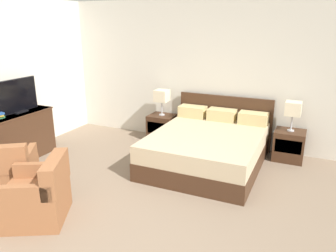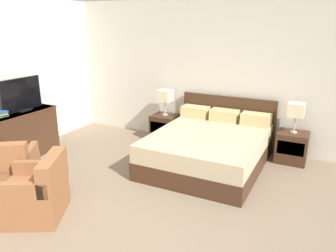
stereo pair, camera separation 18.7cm
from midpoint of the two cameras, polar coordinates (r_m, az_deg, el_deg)
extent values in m
plane|color=#84705B|center=(3.68, -11.23, -19.80)|extent=(10.47, 10.47, 0.00)
cube|color=silver|center=(6.14, 8.67, 8.95)|extent=(6.94, 0.06, 2.64)
cube|color=silver|center=(6.12, -25.48, 7.44)|extent=(0.06, 5.29, 2.64)
cube|color=#422819|center=(5.32, 7.82, -5.56)|extent=(1.66, 2.00, 0.28)
cube|color=#C6B28E|center=(5.22, 7.94, -2.81)|extent=(1.64, 1.98, 0.27)
cube|color=#422819|center=(6.13, 11.12, 0.73)|extent=(1.72, 0.05, 0.95)
cube|color=#D6BC7F|center=(6.07, 5.66, 2.49)|extent=(0.49, 0.28, 0.20)
cube|color=#D6BC7F|center=(5.90, 10.68, 1.83)|extent=(0.49, 0.28, 0.20)
cube|color=#D6BC7F|center=(5.78, 15.96, 1.12)|extent=(0.49, 0.28, 0.20)
cube|color=#422819|center=(6.41, 0.31, -0.27)|extent=(0.49, 0.43, 0.51)
cube|color=black|center=(6.21, -0.56, -0.36)|extent=(0.41, 0.01, 0.22)
cube|color=#422819|center=(5.81, 21.62, -3.45)|extent=(0.49, 0.43, 0.51)
cube|color=black|center=(5.60, 21.44, -3.67)|extent=(0.41, 0.01, 0.22)
cylinder|color=#B7B7BC|center=(6.33, 0.32, 1.99)|extent=(0.11, 0.11, 0.02)
cylinder|color=#B7B7BC|center=(6.30, 0.32, 3.19)|extent=(0.02, 0.02, 0.26)
cube|color=beige|center=(6.24, 0.32, 5.31)|extent=(0.25, 0.25, 0.22)
cylinder|color=#B7B7BC|center=(5.73, 21.91, -0.99)|extent=(0.11, 0.11, 0.02)
cylinder|color=#B7B7BC|center=(5.69, 22.06, 0.32)|extent=(0.02, 0.02, 0.26)
cube|color=beige|center=(5.63, 22.33, 2.63)|extent=(0.25, 0.25, 0.22)
cube|color=#422819|center=(6.06, -23.04, -1.31)|extent=(0.47, 1.11, 0.80)
cube|color=#482C1C|center=(5.96, -23.48, 2.24)|extent=(0.48, 1.14, 0.02)
cube|color=black|center=(5.98, -23.11, 2.57)|extent=(0.18, 0.24, 0.02)
cube|color=black|center=(5.93, -23.41, 5.08)|extent=(0.04, 0.78, 0.54)
cube|color=black|center=(5.91, -23.29, 5.07)|extent=(0.01, 0.75, 0.52)
cube|color=#2D7042|center=(5.74, -26.45, 1.63)|extent=(0.21, 0.21, 0.04)
cube|color=gold|center=(5.72, -26.38, 1.92)|extent=(0.22, 0.19, 0.03)
cube|color=#234C8E|center=(5.71, -26.44, 2.22)|extent=(0.24, 0.21, 0.03)
cube|color=#935B38|center=(5.02, -24.82, -7.80)|extent=(0.95, 0.95, 0.40)
cube|color=#935B38|center=(4.83, -21.90, -4.65)|extent=(0.43, 0.56, 0.18)
cube|color=#935B38|center=(4.25, -21.27, -12.02)|extent=(0.92, 0.92, 0.40)
cube|color=#935B38|center=(4.00, -18.20, -7.48)|extent=(0.46, 0.67, 0.36)
cube|color=#935B38|center=(3.87, -23.18, -10.35)|extent=(0.59, 0.37, 0.18)
cube|color=#935B38|center=(4.37, -20.42, -6.82)|extent=(0.59, 0.37, 0.18)
camera|label=1|loc=(0.09, -88.90, 0.35)|focal=35.00mm
camera|label=2|loc=(0.09, 91.10, -0.35)|focal=35.00mm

